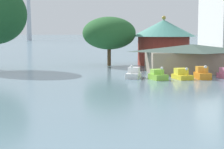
{
  "coord_description": "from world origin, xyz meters",
  "views": [
    {
      "loc": [
        0.27,
        -12.74,
        5.59
      ],
      "look_at": [
        2.32,
        22.12,
        1.76
      ],
      "focal_mm": 61.41,
      "sensor_mm": 36.0,
      "label": 1
    }
  ],
  "objects_px": {
    "pedal_boat_lime": "(158,75)",
    "pedal_boat_white": "(134,74)",
    "shoreline_tree_mid": "(109,33)",
    "pedal_boat_orange": "(202,74)",
    "pedal_boat_yellow": "(182,75)",
    "green_roof_pavilion": "(164,40)",
    "boathouse": "(192,58)"
  },
  "relations": [
    {
      "from": "pedal_boat_white",
      "to": "green_roof_pavilion",
      "type": "distance_m",
      "value": 21.05
    },
    {
      "from": "pedal_boat_lime",
      "to": "pedal_boat_orange",
      "type": "xyz_separation_m",
      "value": [
        5.5,
        0.39,
        0.1
      ]
    },
    {
      "from": "pedal_boat_lime",
      "to": "boathouse",
      "type": "distance_m",
      "value": 10.4
    },
    {
      "from": "pedal_boat_white",
      "to": "pedal_boat_yellow",
      "type": "relative_size",
      "value": 1.03
    },
    {
      "from": "pedal_boat_yellow",
      "to": "green_roof_pavilion",
      "type": "xyz_separation_m",
      "value": [
        1.74,
        20.77,
        3.82
      ]
    },
    {
      "from": "pedal_boat_yellow",
      "to": "pedal_boat_orange",
      "type": "bearing_deg",
      "value": 75.56
    },
    {
      "from": "pedal_boat_lime",
      "to": "shoreline_tree_mid",
      "type": "distance_m",
      "value": 20.9
    },
    {
      "from": "pedal_boat_lime",
      "to": "pedal_boat_white",
      "type": "bearing_deg",
      "value": -143.61
    },
    {
      "from": "boathouse",
      "to": "shoreline_tree_mid",
      "type": "xyz_separation_m",
      "value": [
        -11.07,
        11.57,
        3.42
      ]
    },
    {
      "from": "pedal_boat_lime",
      "to": "boathouse",
      "type": "height_order",
      "value": "boathouse"
    },
    {
      "from": "green_roof_pavilion",
      "to": "pedal_boat_yellow",
      "type": "bearing_deg",
      "value": -94.79
    },
    {
      "from": "pedal_boat_white",
      "to": "pedal_boat_orange",
      "type": "distance_m",
      "value": 8.33
    },
    {
      "from": "pedal_boat_white",
      "to": "boathouse",
      "type": "xyz_separation_m",
      "value": [
        8.95,
        6.23,
        1.55
      ]
    },
    {
      "from": "pedal_boat_orange",
      "to": "shoreline_tree_mid",
      "type": "distance_m",
      "value": 22.44
    },
    {
      "from": "pedal_boat_white",
      "to": "boathouse",
      "type": "relative_size",
      "value": 0.24
    },
    {
      "from": "pedal_boat_white",
      "to": "shoreline_tree_mid",
      "type": "xyz_separation_m",
      "value": [
        -2.11,
        17.8,
        4.97
      ]
    },
    {
      "from": "boathouse",
      "to": "shoreline_tree_mid",
      "type": "bearing_deg",
      "value": 133.72
    },
    {
      "from": "pedal_boat_yellow",
      "to": "pedal_boat_lime",
      "type": "bearing_deg",
      "value": -93.5
    },
    {
      "from": "pedal_boat_white",
      "to": "pedal_boat_lime",
      "type": "height_order",
      "value": "pedal_boat_white"
    },
    {
      "from": "pedal_boat_white",
      "to": "pedal_boat_orange",
      "type": "relative_size",
      "value": 1.31
    },
    {
      "from": "pedal_boat_white",
      "to": "shoreline_tree_mid",
      "type": "bearing_deg",
      "value": -155.84
    },
    {
      "from": "pedal_boat_lime",
      "to": "boathouse",
      "type": "relative_size",
      "value": 0.2
    },
    {
      "from": "pedal_boat_yellow",
      "to": "green_roof_pavilion",
      "type": "distance_m",
      "value": 21.19
    },
    {
      "from": "pedal_boat_white",
      "to": "green_roof_pavilion",
      "type": "xyz_separation_m",
      "value": [
        7.45,
        19.32,
        3.81
      ]
    },
    {
      "from": "pedal_boat_yellow",
      "to": "green_roof_pavilion",
      "type": "bearing_deg",
      "value": 162.78
    },
    {
      "from": "pedal_boat_yellow",
      "to": "pedal_boat_white",
      "type": "bearing_deg",
      "value": -116.63
    },
    {
      "from": "pedal_boat_white",
      "to": "pedal_boat_yellow",
      "type": "distance_m",
      "value": 5.89
    },
    {
      "from": "pedal_boat_white",
      "to": "pedal_boat_yellow",
      "type": "bearing_deg",
      "value": 93.18
    },
    {
      "from": "pedal_boat_lime",
      "to": "green_roof_pavilion",
      "type": "height_order",
      "value": "green_roof_pavilion"
    },
    {
      "from": "pedal_boat_orange",
      "to": "pedal_boat_yellow",
      "type": "bearing_deg",
      "value": -95.99
    },
    {
      "from": "pedal_boat_orange",
      "to": "green_roof_pavilion",
      "type": "distance_m",
      "value": 21.2
    },
    {
      "from": "pedal_boat_orange",
      "to": "green_roof_pavilion",
      "type": "bearing_deg",
      "value": 178.05
    }
  ]
}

